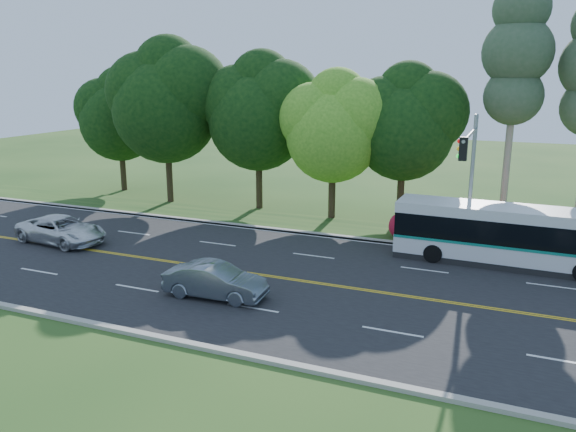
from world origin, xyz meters
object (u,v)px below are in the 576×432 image
at_px(suv, 61,230).
at_px(transit_bus, 512,237).
at_px(sedan, 215,281).
at_px(traffic_signal, 469,167).

bearing_deg(suv, transit_bus, -71.08).
height_order(sedan, suv, suv).
relative_size(traffic_signal, sedan, 1.65).
bearing_deg(traffic_signal, transit_bus, 8.59).
distance_m(sedan, suv, 12.05).
height_order(traffic_signal, sedan, traffic_signal).
relative_size(traffic_signal, suv, 1.36).
bearing_deg(sedan, traffic_signal, -49.14).
relative_size(sedan, suv, 0.82).
xyz_separation_m(traffic_signal, transit_bus, (2.17, 0.33, -3.25)).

